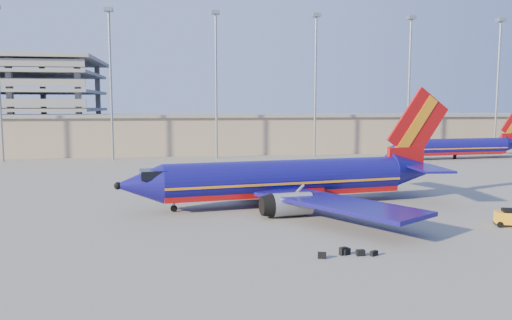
% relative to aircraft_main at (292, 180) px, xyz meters
% --- Properties ---
extents(ground, '(220.00, 220.00, 0.00)m').
position_rel_aircraft_main_xyz_m(ground, '(0.24, 1.47, -2.69)').
color(ground, slate).
rests_on(ground, ground).
extents(terminal_building, '(122.00, 16.00, 8.50)m').
position_rel_aircraft_main_xyz_m(terminal_building, '(10.24, 59.47, 1.62)').
color(terminal_building, gray).
rests_on(terminal_building, ground).
extents(light_mast_row, '(101.60, 1.60, 28.65)m').
position_rel_aircraft_main_xyz_m(light_mast_row, '(5.24, 47.47, 14.86)').
color(light_mast_row, gray).
rests_on(light_mast_row, ground).
extents(aircraft_main, '(37.08, 35.44, 12.60)m').
position_rel_aircraft_main_xyz_m(aircraft_main, '(0.00, 0.00, 0.00)').
color(aircraft_main, navy).
rests_on(aircraft_main, ground).
extents(aircraft_second, '(31.20, 12.11, 10.56)m').
position_rel_aircraft_main_xyz_m(aircraft_second, '(42.19, 39.35, -0.27)').
color(aircraft_second, navy).
rests_on(aircraft_second, ground).
extents(baggage_tug, '(2.50, 1.98, 1.57)m').
position_rel_aircraft_main_xyz_m(baggage_tug, '(16.63, -12.23, -1.87)').
color(baggage_tug, '#FDA716').
rests_on(baggage_tug, ground).
extents(luggage_pile, '(4.46, 1.19, 0.55)m').
position_rel_aircraft_main_xyz_m(luggage_pile, '(-0.01, -18.31, -2.47)').
color(luggage_pile, black).
rests_on(luggage_pile, ground).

